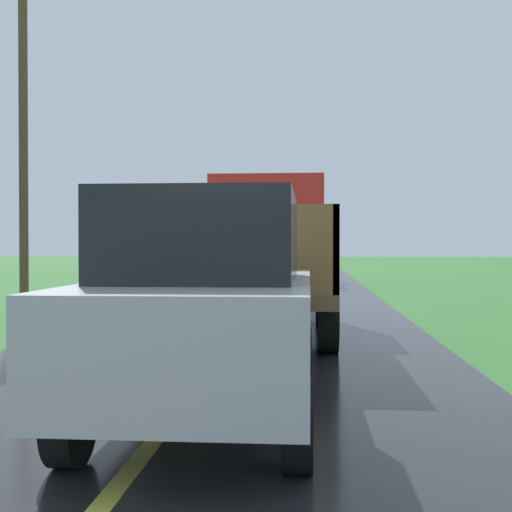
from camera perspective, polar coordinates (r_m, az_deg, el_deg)
The scene contains 4 objects.
banana_truck_near at distance 11.89m, azimuth 0.62°, elevation 0.36°, with size 2.38×5.82×2.80m.
banana_truck_far at distance 27.71m, azimuth 3.29°, elevation 0.65°, with size 2.38×5.81×2.80m.
utility_pole_roadside at distance 16.22m, azimuth -19.18°, elevation 10.44°, with size 2.25×0.20×7.91m.
following_car at distance 5.70m, azimuth -3.98°, elevation -4.20°, with size 1.74×4.10×1.92m.
Camera 1 is at (1.18, 0.84, 1.57)m, focal length 47.05 mm.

